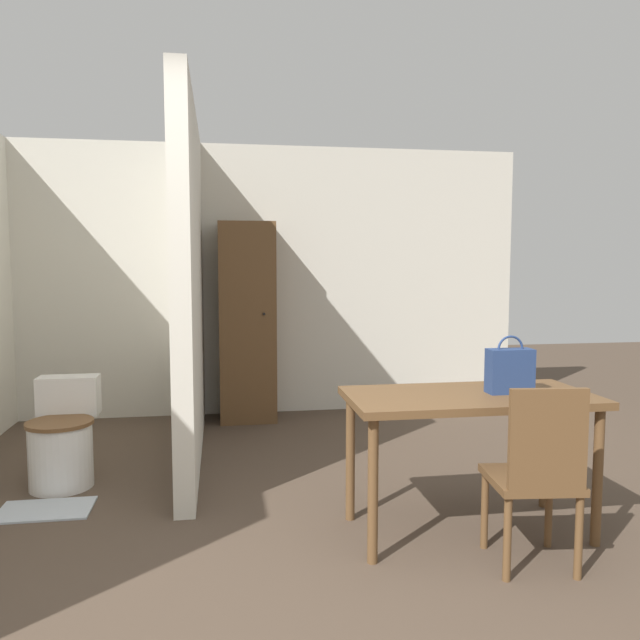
{
  "coord_description": "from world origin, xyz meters",
  "views": [
    {
      "loc": [
        -0.29,
        -2.05,
        1.42
      ],
      "look_at": [
        0.35,
        1.86,
        1.05
      ],
      "focal_mm": 35.0,
      "sensor_mm": 36.0,
      "label": 1
    }
  ],
  "objects_px": {
    "dining_table": "(469,410)",
    "wooden_chair": "(537,472)",
    "handbag": "(510,370)",
    "wooden_cabinet": "(247,322)",
    "toilet": "(63,441)"
  },
  "relations": [
    {
      "from": "toilet",
      "to": "dining_table",
      "type": "bearing_deg",
      "value": -25.59
    },
    {
      "from": "dining_table",
      "to": "wooden_chair",
      "type": "bearing_deg",
      "value": -71.65
    },
    {
      "from": "wooden_chair",
      "to": "toilet",
      "type": "xyz_separation_m",
      "value": [
        -2.43,
        1.53,
        -0.18
      ]
    },
    {
      "from": "dining_table",
      "to": "wooden_cabinet",
      "type": "bearing_deg",
      "value": 111.76
    },
    {
      "from": "toilet",
      "to": "handbag",
      "type": "relative_size",
      "value": 2.2
    },
    {
      "from": "handbag",
      "to": "wooden_cabinet",
      "type": "distance_m",
      "value": 2.88
    },
    {
      "from": "handbag",
      "to": "wooden_cabinet",
      "type": "relative_size",
      "value": 0.17
    },
    {
      "from": "toilet",
      "to": "wooden_cabinet",
      "type": "bearing_deg",
      "value": 50.19
    },
    {
      "from": "wooden_chair",
      "to": "wooden_cabinet",
      "type": "height_order",
      "value": "wooden_cabinet"
    },
    {
      "from": "toilet",
      "to": "handbag",
      "type": "bearing_deg",
      "value": -23.89
    },
    {
      "from": "dining_table",
      "to": "handbag",
      "type": "height_order",
      "value": "handbag"
    },
    {
      "from": "wooden_chair",
      "to": "handbag",
      "type": "height_order",
      "value": "handbag"
    },
    {
      "from": "toilet",
      "to": "handbag",
      "type": "height_order",
      "value": "handbag"
    },
    {
      "from": "toilet",
      "to": "wooden_cabinet",
      "type": "xyz_separation_m",
      "value": [
        1.25,
        1.5,
        0.6
      ]
    },
    {
      "from": "dining_table",
      "to": "handbag",
      "type": "relative_size",
      "value": 4.21
    }
  ]
}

